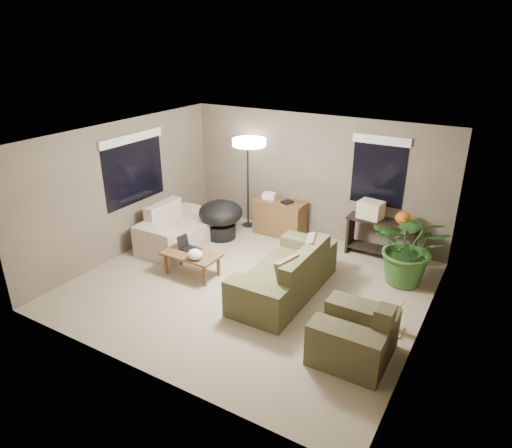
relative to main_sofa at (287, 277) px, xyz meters
The scene contains 20 objects.
room_shell 1.15m from the main_sofa, behind, with size 5.50×5.50×5.50m.
main_sofa is the anchor object (origin of this frame).
throw_pillows 0.44m from the main_sofa, ahead, with size 0.36×1.40×0.47m.
loveseat 2.76m from the main_sofa, 169.42° to the left, with size 0.90×1.60×0.85m.
armchair 1.76m from the main_sofa, 33.21° to the right, with size 0.95×1.00×0.85m.
coffee_table 1.73m from the main_sofa, behind, with size 1.00×0.55×0.42m.
laptop 1.89m from the main_sofa, behind, with size 0.38×0.25×0.24m.
plastic_bag 1.58m from the main_sofa, 163.40° to the right, with size 0.26×0.23×0.18m, color white.
desk 2.36m from the main_sofa, 120.69° to the left, with size 1.10×0.50×0.75m.
desk_papers 2.49m from the main_sofa, 123.97° to the left, with size 0.71×0.30×0.12m.
console_table 2.26m from the main_sofa, 65.52° to the left, with size 1.30×0.40×0.75m.
pumpkin 2.49m from the main_sofa, 57.96° to the left, with size 0.28×0.28×0.23m, color orange.
cardboard_box 2.25m from the main_sofa, 71.56° to the left, with size 0.43×0.32×0.32m, color beige.
papasan_chair 2.51m from the main_sofa, 149.66° to the left, with size 0.90×0.90×0.80m.
floor_lamp 3.18m from the main_sofa, 133.82° to the left, with size 0.32×0.32×1.91m.
ceiling_fixture 2.24m from the main_sofa, behind, with size 0.50×0.50×0.10m, color white.
houseplant 2.10m from the main_sofa, 39.21° to the left, with size 1.21×1.34×1.05m, color #2D5923.
cat_scratching_post 1.77m from the main_sofa, ahead, with size 0.32×0.32×0.50m.
window_left 3.69m from the main_sofa, behind, with size 0.05×1.56×1.33m.
window_back 2.89m from the main_sofa, 74.46° to the left, with size 1.06×0.05×1.33m.
Camera 1 is at (3.48, -5.72, 3.95)m, focal length 32.00 mm.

